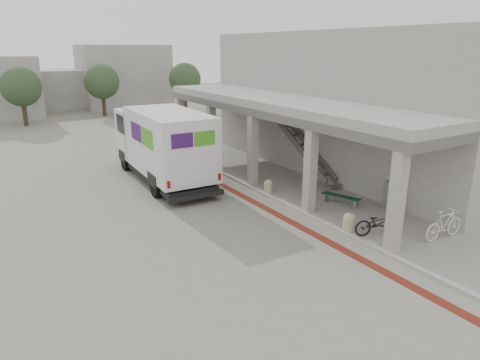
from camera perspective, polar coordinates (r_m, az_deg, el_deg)
ground at (r=15.48m, az=4.29°, el=-6.57°), size 120.00×120.00×0.00m
bike_lane_stripe at (r=17.52m, az=3.13°, el=-3.62°), size 0.35×40.00×0.01m
sidewalk at (r=17.94m, az=14.74°, el=-3.49°), size 4.40×28.00×0.12m
transit_building at (r=22.20m, az=12.14°, el=9.53°), size 7.60×17.00×7.00m
distant_backdrop at (r=47.75m, az=-25.42°, el=11.40°), size 28.00×10.00×6.50m
tree_left at (r=39.68m, az=-27.19°, el=10.99°), size 3.20×3.20×4.80m
tree_mid at (r=42.81m, az=-17.95°, el=12.35°), size 3.20×3.20×4.80m
tree_right at (r=44.50m, az=-7.36°, el=13.18°), size 3.20×3.20×4.80m
fedex_truck at (r=20.85m, az=-10.34°, el=4.85°), size 2.87×8.27×3.49m
bench at (r=17.82m, az=13.32°, el=-2.39°), size 0.86×1.63×0.38m
bollard_near at (r=15.44m, az=14.37°, el=-5.37°), size 0.43×0.43×0.64m
bollard_far at (r=18.90m, az=3.84°, el=-0.76°), size 0.38×0.38×0.57m
utility_cabinet at (r=17.75m, az=19.84°, el=-2.05°), size 0.60×0.74×1.13m
bicycle_black at (r=15.27m, az=18.04°, el=-5.44°), size 1.81×1.22×0.90m
bicycle_cream at (r=15.76m, az=25.58°, el=-5.34°), size 1.76×0.59×1.04m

